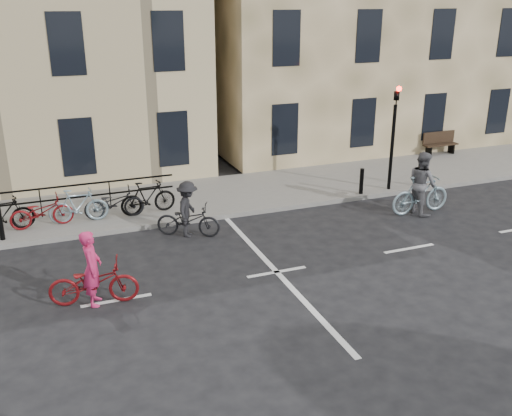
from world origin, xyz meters
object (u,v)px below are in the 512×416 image
object	(u,v)px
cyclist_pink	(93,279)
cyclist_grey	(421,189)
traffic_light	(394,125)
cyclist_dark	(188,215)
bench	(440,142)

from	to	relation	value
cyclist_pink	cyclist_grey	distance (m)	10.66
traffic_light	cyclist_pink	xyz separation A→B (m)	(-10.66, -4.29, -1.84)
cyclist_dark	cyclist_grey	bearing A→B (deg)	-68.32
bench	cyclist_pink	size ratio (longest dim) A/B	0.77
cyclist_pink	cyclist_dark	world-z (taller)	cyclist_pink
cyclist_pink	cyclist_grey	bearing A→B (deg)	-66.46
cyclist_pink	cyclist_dark	bearing A→B (deg)	-32.77
cyclist_grey	bench	bearing A→B (deg)	-42.90
traffic_light	cyclist_dark	xyz separation A→B (m)	(-7.66, -1.22, -1.80)
bench	cyclist_pink	bearing A→B (deg)	-153.59
cyclist_grey	cyclist_dark	distance (m)	7.49
traffic_light	bench	world-z (taller)	traffic_light
cyclist_grey	cyclist_dark	world-z (taller)	cyclist_grey
bench	traffic_light	bearing A→B (deg)	-144.75
cyclist_grey	cyclist_pink	bearing A→B (deg)	101.53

